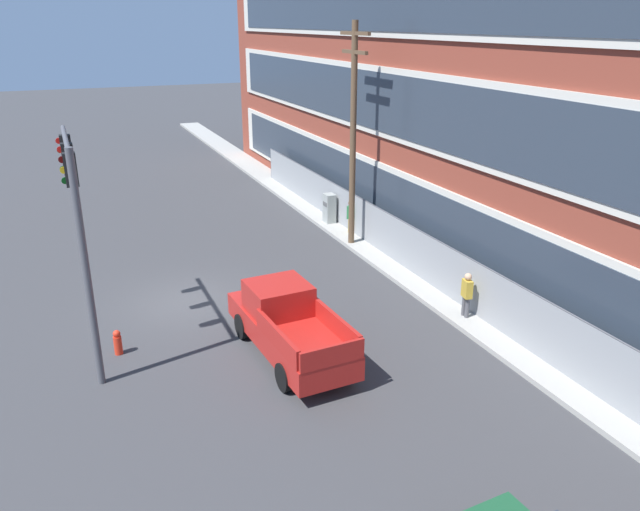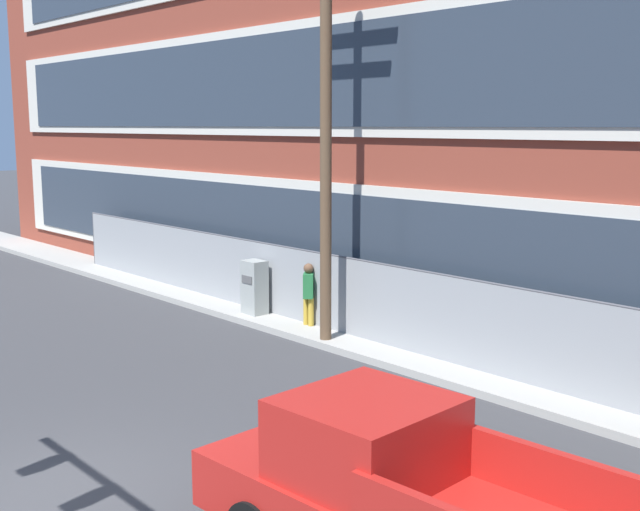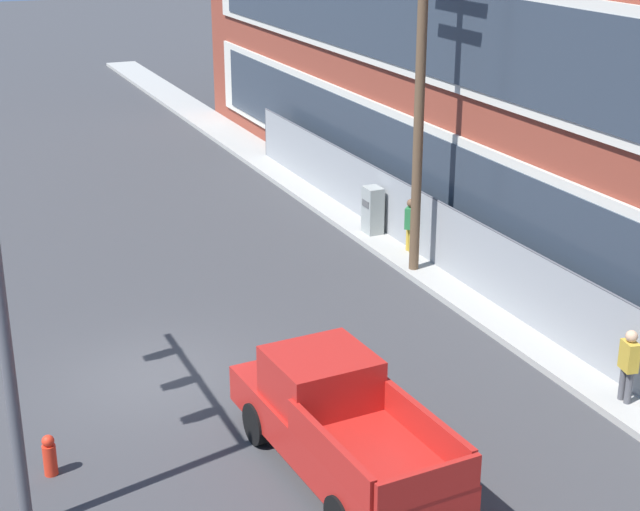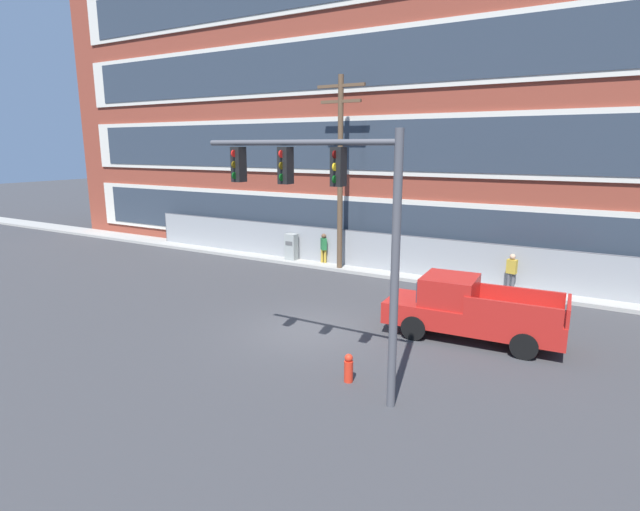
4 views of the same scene
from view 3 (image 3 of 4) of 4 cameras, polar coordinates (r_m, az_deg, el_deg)
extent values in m
plane|color=#38383A|center=(21.14, -9.51, -7.00)|extent=(160.00, 160.00, 0.00)
cube|color=#9E9B93|center=(24.26, 10.11, -3.11)|extent=(80.00, 1.70, 0.16)
cube|color=beige|center=(24.04, 11.85, 1.90)|extent=(44.93, 0.10, 2.85)
cube|color=#2D3844|center=(24.00, 11.73, 1.88)|extent=(42.97, 0.06, 2.38)
cube|color=beige|center=(23.12, 12.56, 11.25)|extent=(44.93, 0.10, 2.85)
cube|color=#2D3844|center=(23.08, 12.44, 11.24)|extent=(42.97, 0.06, 2.38)
cube|color=gray|center=(25.05, 8.79, -0.05)|extent=(29.18, 0.04, 1.96)
cylinder|color=#4C4C51|center=(37.62, -3.15, 7.07)|extent=(0.06, 0.06, 1.96)
cylinder|color=#4C4C51|center=(24.73, 8.91, 2.08)|extent=(29.18, 0.05, 0.05)
cylinder|color=#4C4C51|center=(15.44, -17.82, -5.06)|extent=(0.20, 0.20, 6.49)
cube|color=#AD1E19|center=(17.28, 1.24, -10.51)|extent=(5.63, 2.24, 0.70)
cube|color=#AD1E19|center=(17.48, 0.05, -7.10)|extent=(1.76, 1.85, 0.91)
cube|color=#283342|center=(18.16, -1.19, -6.00)|extent=(0.15, 1.56, 0.68)
cube|color=#AD1E19|center=(15.66, 0.54, -11.38)|extent=(2.76, 0.29, 0.56)
cube|color=#AD1E19|center=(16.45, 6.12, -9.82)|extent=(2.76, 0.29, 0.56)
cube|color=#AD1E19|center=(14.98, 6.35, -13.13)|extent=(0.21, 1.83, 0.56)
cylinder|color=black|center=(18.41, -3.68, -9.71)|extent=(0.81, 0.31, 0.80)
cylinder|color=black|center=(19.08, 1.17, -8.53)|extent=(0.81, 0.31, 0.80)
cylinder|color=black|center=(16.66, 6.73, -13.37)|extent=(0.81, 0.31, 0.80)
cube|color=white|center=(19.18, -4.51, -6.89)|extent=(0.07, 0.24, 0.16)
cube|color=white|center=(19.66, -0.92, -6.09)|extent=(0.07, 0.24, 0.16)
cylinder|color=brown|center=(25.09, 5.81, 8.91)|extent=(0.26, 0.26, 9.35)
cube|color=#939993|center=(28.85, 3.09, 2.50)|extent=(0.60, 0.47, 1.55)
cube|color=#515151|center=(28.65, 2.66, 3.03)|extent=(0.42, 0.02, 0.20)
cylinder|color=#B7932D|center=(27.60, 5.16, 0.83)|extent=(0.14, 0.14, 0.85)
cylinder|color=#B7932D|center=(27.45, 5.34, 0.72)|extent=(0.14, 0.14, 0.85)
cube|color=#236B38|center=(27.29, 5.30, 2.21)|extent=(0.45, 0.45, 0.60)
sphere|color=brown|center=(27.17, 5.33, 3.05)|extent=(0.24, 0.24, 0.24)
cylinder|color=#4C4C51|center=(20.46, 17.17, -7.32)|extent=(0.14, 0.14, 0.85)
cylinder|color=#4C4C51|center=(20.34, 17.50, -7.53)|extent=(0.14, 0.14, 0.85)
cube|color=#B7932D|center=(20.08, 17.55, -5.59)|extent=(0.44, 0.31, 0.60)
sphere|color=tan|center=(19.91, 17.68, -4.50)|extent=(0.24, 0.24, 0.24)
cylinder|color=red|center=(18.14, -15.43, -11.39)|extent=(0.24, 0.24, 0.58)
sphere|color=red|center=(17.95, -15.55, -10.36)|extent=(0.22, 0.22, 0.22)
camera|label=1|loc=(2.11, 130.10, -22.12)|focal=35.00mm
camera|label=2|loc=(9.44, -19.47, -10.33)|focal=45.00mm
camera|label=4|loc=(14.05, -63.35, -5.82)|focal=28.00mm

